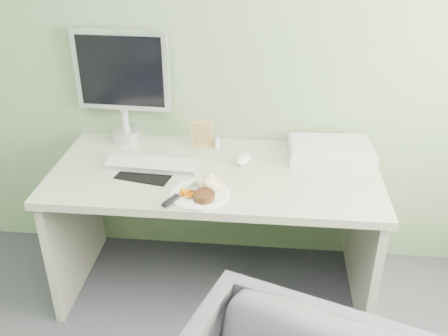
# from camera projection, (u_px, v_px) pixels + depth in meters

# --- Properties ---
(wall_back) EXTENTS (3.50, 0.00, 3.50)m
(wall_back) POSITION_uv_depth(u_px,v_px,m) (223.00, 25.00, 2.47)
(wall_back) COLOR gray
(wall_back) RESTS_ON floor
(desk) EXTENTS (1.60, 0.75, 0.73)m
(desk) POSITION_uv_depth(u_px,v_px,m) (216.00, 202.00, 2.52)
(desk) COLOR beige
(desk) RESTS_ON floor
(plate) EXTENTS (0.27, 0.27, 0.01)m
(plate) POSITION_uv_depth(u_px,v_px,m) (200.00, 195.00, 2.22)
(plate) COLOR white
(plate) RESTS_ON desk
(steak) EXTENTS (0.12, 0.12, 0.03)m
(steak) POSITION_uv_depth(u_px,v_px,m) (204.00, 196.00, 2.17)
(steak) COLOR black
(steak) RESTS_ON plate
(potato_pile) EXTENTS (0.12, 0.09, 0.06)m
(potato_pile) POSITION_uv_depth(u_px,v_px,m) (210.00, 183.00, 2.24)
(potato_pile) COLOR tan
(potato_pile) RESTS_ON plate
(carrot_heap) EXTENTS (0.07, 0.06, 0.04)m
(carrot_heap) POSITION_uv_depth(u_px,v_px,m) (187.00, 193.00, 2.19)
(carrot_heap) COLOR #F26605
(carrot_heap) RESTS_ON plate
(steak_knife) EXTENTS (0.14, 0.23, 0.02)m
(steak_knife) POSITION_uv_depth(u_px,v_px,m) (176.00, 197.00, 2.17)
(steak_knife) COLOR silver
(steak_knife) RESTS_ON plate
(mousepad) EXTENTS (0.30, 0.28, 0.00)m
(mousepad) POSITION_uv_depth(u_px,v_px,m) (148.00, 171.00, 2.43)
(mousepad) COLOR black
(mousepad) RESTS_ON desk
(keyboard) EXTENTS (0.46, 0.16, 0.02)m
(keyboard) POSITION_uv_depth(u_px,v_px,m) (152.00, 164.00, 2.46)
(keyboard) COLOR white
(keyboard) RESTS_ON desk
(computer_mouse) EXTENTS (0.09, 0.13, 0.04)m
(computer_mouse) POSITION_uv_depth(u_px,v_px,m) (243.00, 159.00, 2.50)
(computer_mouse) COLOR white
(computer_mouse) RESTS_ON desk
(photo_frame) EXTENTS (0.12, 0.04, 0.15)m
(photo_frame) POSITION_uv_depth(u_px,v_px,m) (203.00, 134.00, 2.63)
(photo_frame) COLOR #A98B4F
(photo_frame) RESTS_ON desk
(eyedrop_bottle) EXTENTS (0.03, 0.03, 0.07)m
(eyedrop_bottle) POSITION_uv_depth(u_px,v_px,m) (217.00, 142.00, 2.64)
(eyedrop_bottle) COLOR white
(eyedrop_bottle) RESTS_ON desk
(scanner) EXTENTS (0.43, 0.30, 0.07)m
(scanner) POSITION_uv_depth(u_px,v_px,m) (330.00, 151.00, 2.55)
(scanner) COLOR silver
(scanner) RESTS_ON desk
(monitor) EXTENTS (0.50, 0.16, 0.60)m
(monitor) POSITION_uv_depth(u_px,v_px,m) (122.00, 80.00, 2.60)
(monitor) COLOR silver
(monitor) RESTS_ON desk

